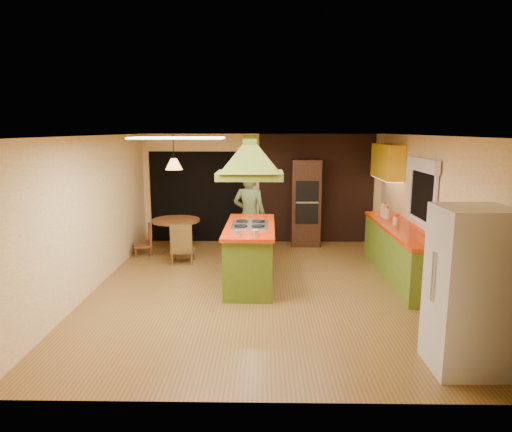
{
  "coord_description": "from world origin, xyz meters",
  "views": [
    {
      "loc": [
        0.03,
        -7.24,
        2.6
      ],
      "look_at": [
        -0.1,
        0.36,
        1.15
      ],
      "focal_mm": 32.0,
      "sensor_mm": 36.0,
      "label": 1
    }
  ],
  "objects_px": {
    "man": "(250,216)",
    "wall_oven": "(306,203)",
    "canister_large": "(384,210)",
    "refrigerator": "(469,290)",
    "dining_table": "(176,230)",
    "kitchen_island": "(250,254)"
  },
  "relations": [
    {
      "from": "wall_oven",
      "to": "dining_table",
      "type": "distance_m",
      "value": 2.96
    },
    {
      "from": "kitchen_island",
      "to": "wall_oven",
      "type": "height_order",
      "value": "wall_oven"
    },
    {
      "from": "kitchen_island",
      "to": "refrigerator",
      "type": "bearing_deg",
      "value": -48.37
    },
    {
      "from": "canister_large",
      "to": "man",
      "type": "bearing_deg",
      "value": 178.75
    },
    {
      "from": "kitchen_island",
      "to": "wall_oven",
      "type": "bearing_deg",
      "value": 66.99
    },
    {
      "from": "wall_oven",
      "to": "dining_table",
      "type": "bearing_deg",
      "value": -161.56
    },
    {
      "from": "refrigerator",
      "to": "canister_large",
      "type": "xyz_separation_m",
      "value": [
        0.16,
        4.13,
        0.14
      ]
    },
    {
      "from": "canister_large",
      "to": "wall_oven",
      "type": "bearing_deg",
      "value": 135.84
    },
    {
      "from": "man",
      "to": "canister_large",
      "type": "bearing_deg",
      "value": -166.41
    },
    {
      "from": "kitchen_island",
      "to": "refrigerator",
      "type": "distance_m",
      "value": 3.74
    },
    {
      "from": "refrigerator",
      "to": "wall_oven",
      "type": "bearing_deg",
      "value": 101.52
    },
    {
      "from": "dining_table",
      "to": "canister_large",
      "type": "distance_m",
      "value": 4.26
    },
    {
      "from": "kitchen_island",
      "to": "refrigerator",
      "type": "relative_size",
      "value": 1.14
    },
    {
      "from": "kitchen_island",
      "to": "man",
      "type": "relative_size",
      "value": 1.13
    },
    {
      "from": "refrigerator",
      "to": "canister_large",
      "type": "relative_size",
      "value": 7.59
    },
    {
      "from": "kitchen_island",
      "to": "dining_table",
      "type": "bearing_deg",
      "value": 132.3
    },
    {
      "from": "wall_oven",
      "to": "canister_large",
      "type": "distance_m",
      "value": 1.97
    },
    {
      "from": "man",
      "to": "canister_large",
      "type": "relative_size",
      "value": 7.64
    },
    {
      "from": "wall_oven",
      "to": "kitchen_island",
      "type": "bearing_deg",
      "value": -112.64
    },
    {
      "from": "man",
      "to": "wall_oven",
      "type": "bearing_deg",
      "value": -118.34
    },
    {
      "from": "wall_oven",
      "to": "dining_table",
      "type": "relative_size",
      "value": 1.94
    },
    {
      "from": "kitchen_island",
      "to": "dining_table",
      "type": "relative_size",
      "value": 2.05
    }
  ]
}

